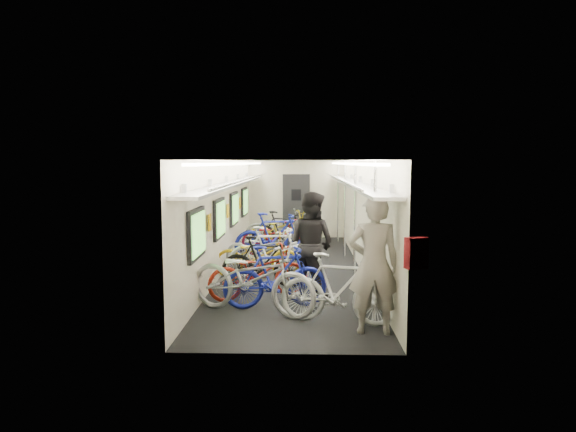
# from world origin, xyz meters

# --- Properties ---
(train_car_shell) EXTENTS (10.00, 10.00, 10.00)m
(train_car_shell) POSITION_xyz_m (-0.36, 0.71, 1.66)
(train_car_shell) COLOR black
(train_car_shell) RESTS_ON ground
(bicycle_0) EXTENTS (2.30, 1.57, 1.15)m
(bicycle_0) POSITION_xyz_m (-0.57, -3.30, 0.57)
(bicycle_0) COLOR #A3A2A6
(bicycle_0) RESTS_ON ground
(bicycle_1) EXTENTS (1.78, 0.83, 1.03)m
(bicycle_1) POSITION_xyz_m (-0.22, -2.96, 0.52)
(bicycle_1) COLOR navy
(bicycle_1) RESTS_ON ground
(bicycle_2) EXTENTS (1.90, 1.24, 0.94)m
(bicycle_2) POSITION_xyz_m (-0.55, -2.43, 0.47)
(bicycle_2) COLOR #A02211
(bicycle_2) RESTS_ON ground
(bicycle_3) EXTENTS (1.67, 0.56, 0.99)m
(bicycle_3) POSITION_xyz_m (-0.52, -1.59, 0.49)
(bicycle_3) COLOR black
(bicycle_3) RESTS_ON ground
(bicycle_4) EXTENTS (1.77, 0.66, 0.92)m
(bicycle_4) POSITION_xyz_m (-0.72, -0.77, 0.46)
(bicycle_4) COLOR #C59712
(bicycle_4) RESTS_ON ground
(bicycle_5) EXTENTS (1.83, 0.75, 1.07)m
(bicycle_5) POSITION_xyz_m (-0.43, -0.76, 0.53)
(bicycle_5) COLOR white
(bicycle_5) RESTS_ON ground
(bicycle_6) EXTENTS (1.87, 1.21, 0.93)m
(bicycle_6) POSITION_xyz_m (-0.67, -0.17, 0.46)
(bicycle_6) COLOR #AEAEB2
(bicycle_6) RESTS_ON ground
(bicycle_7) EXTENTS (2.02, 0.95, 1.17)m
(bicycle_7) POSITION_xyz_m (-0.47, 1.07, 0.59)
(bicycle_7) COLOR navy
(bicycle_7) RESTS_ON ground
(bicycle_8) EXTENTS (1.92, 1.34, 0.96)m
(bicycle_8) POSITION_xyz_m (-0.53, 1.56, 0.48)
(bicycle_8) COLOR maroon
(bicycle_8) RESTS_ON ground
(bicycle_9) EXTENTS (1.84, 0.93, 1.06)m
(bicycle_9) POSITION_xyz_m (-0.32, 2.51, 0.53)
(bicycle_9) COLOR black
(bicycle_9) RESTS_ON ground
(bicycle_10) EXTENTS (2.10, 1.38, 1.04)m
(bicycle_10) POSITION_xyz_m (-0.33, 2.70, 0.52)
(bicycle_10) COLOR gold
(bicycle_10) RESTS_ON ground
(bicycle_11) EXTENTS (1.82, 0.87, 1.05)m
(bicycle_11) POSITION_xyz_m (0.74, -3.78, 0.53)
(bicycle_11) COLOR silver
(bicycle_11) RESTS_ON ground
(bicycle_12) EXTENTS (2.08, 1.20, 1.03)m
(bicycle_12) POSITION_xyz_m (-0.48, 3.38, 0.52)
(bicycle_12) COLOR slate
(bicycle_12) RESTS_ON ground
(bicycle_14) EXTENTS (1.92, 1.27, 0.96)m
(bicycle_14) POSITION_xyz_m (-0.09, 3.49, 0.48)
(bicycle_14) COLOR slate
(bicycle_14) RESTS_ON ground
(passenger_near) EXTENTS (0.73, 0.51, 1.93)m
(passenger_near) POSITION_xyz_m (1.19, -4.17, 0.97)
(passenger_near) COLOR gray
(passenger_near) RESTS_ON ground
(passenger_mid) EXTENTS (1.14, 1.10, 1.86)m
(passenger_mid) POSITION_xyz_m (0.36, -2.17, 0.93)
(passenger_mid) COLOR black
(passenger_mid) RESTS_ON ground
(backpack) EXTENTS (0.29, 0.22, 0.38)m
(backpack) POSITION_xyz_m (1.59, -5.00, 1.28)
(backpack) COLOR red
(backpack) RESTS_ON passenger_near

